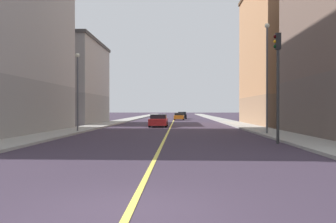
% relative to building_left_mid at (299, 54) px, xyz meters
% --- Properties ---
extents(ground_plane, '(400.00, 400.00, 0.00)m').
position_rel_building_left_mid_xyz_m(ground_plane, '(-15.50, -36.90, -8.64)').
color(ground_plane, '#362B3A').
rests_on(ground_plane, ground).
extents(sidewalk_left, '(2.77, 168.00, 0.15)m').
position_rel_building_left_mid_xyz_m(sidewalk_left, '(-7.22, 12.10, -8.56)').
color(sidewalk_left, '#9E9B93').
rests_on(sidewalk_left, ground).
extents(sidewalk_right, '(2.77, 168.00, 0.15)m').
position_rel_building_left_mid_xyz_m(sidewalk_right, '(-23.77, 12.10, -8.56)').
color(sidewalk_right, '#9E9B93').
rests_on(sidewalk_right, ground).
extents(lane_center_stripe, '(0.16, 154.00, 0.01)m').
position_rel_building_left_mid_xyz_m(lane_center_stripe, '(-15.50, 12.10, -8.63)').
color(lane_center_stripe, '#E5D14C').
rests_on(lane_center_stripe, ground).
extents(building_left_mid, '(11.98, 16.95, 17.25)m').
position_rel_building_left_mid_xyz_m(building_left_mid, '(0.00, 0.00, 0.00)').
color(building_left_mid, '#8F6B4F').
rests_on(building_left_mid, ground).
extents(building_right_midblock, '(11.98, 14.38, 10.94)m').
position_rel_building_left_mid_xyz_m(building_right_midblock, '(-30.99, 3.11, -3.16)').
color(building_right_midblock, gray).
rests_on(building_right_midblock, ground).
extents(traffic_light_left_near, '(0.40, 0.32, 6.20)m').
position_rel_building_left_mid_xyz_m(traffic_light_left_near, '(-9.02, -23.40, -4.63)').
color(traffic_light_left_near, '#2D2D2D').
rests_on(traffic_light_left_near, ground).
extents(street_lamp_left_near, '(0.36, 0.36, 8.19)m').
position_rel_building_left_mid_xyz_m(street_lamp_left_near, '(-8.01, -16.84, -3.61)').
color(street_lamp_left_near, '#4C4C51').
rests_on(street_lamp_left_near, ground).
extents(street_lamp_right_near, '(0.36, 0.36, 6.44)m').
position_rel_building_left_mid_xyz_m(street_lamp_right_near, '(-22.99, -14.33, -4.53)').
color(street_lamp_right_near, '#4C4C51').
rests_on(street_lamp_right_near, ground).
extents(car_red, '(1.96, 4.30, 1.37)m').
position_rel_building_left_mid_xyz_m(car_red, '(-16.83, -4.71, -7.95)').
color(car_red, red).
rests_on(car_red, ground).
extents(car_orange, '(1.90, 4.63, 1.27)m').
position_rel_building_left_mid_xyz_m(car_orange, '(-14.57, 20.07, -7.99)').
color(car_orange, orange).
rests_on(car_orange, ground).
extents(car_black, '(1.83, 4.35, 1.41)m').
position_rel_building_left_mid_xyz_m(car_black, '(-13.97, 28.59, -7.95)').
color(car_black, black).
rests_on(car_black, ground).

